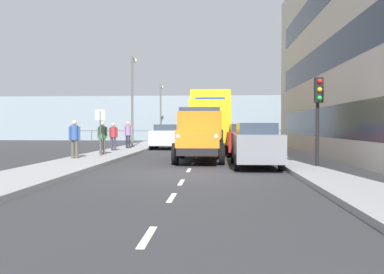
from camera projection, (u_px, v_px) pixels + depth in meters
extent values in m
plane|color=#2D2D30|center=(198.00, 156.00, 20.13)|extent=(80.00, 80.00, 0.00)
cube|color=gray|center=(287.00, 155.00, 19.83)|extent=(2.51, 38.11, 0.15)
cube|color=gray|center=(111.00, 154.00, 20.44)|extent=(2.51, 38.11, 0.15)
cube|color=silver|center=(147.00, 237.00, 5.44)|extent=(0.12, 1.10, 0.01)
cube|color=silver|center=(172.00, 198.00, 8.41)|extent=(0.12, 1.10, 0.01)
cube|color=silver|center=(181.00, 182.00, 10.72)|extent=(0.12, 1.10, 0.01)
cube|color=silver|center=(189.00, 170.00, 13.67)|extent=(0.12, 1.10, 0.01)
cube|color=silver|center=(193.00, 163.00, 16.11)|extent=(0.12, 1.10, 0.01)
cube|color=silver|center=(197.00, 158.00, 19.05)|extent=(0.12, 1.10, 0.01)
cube|color=silver|center=(199.00, 154.00, 21.85)|extent=(0.12, 1.10, 0.01)
cube|color=silver|center=(201.00, 151.00, 24.32)|extent=(0.12, 1.10, 0.01)
cube|color=silver|center=(202.00, 149.00, 26.85)|extent=(0.12, 1.10, 0.01)
cube|color=silver|center=(203.00, 147.00, 29.52)|extent=(0.12, 1.10, 0.01)
cube|color=silver|center=(205.00, 145.00, 32.48)|extent=(0.12, 1.10, 0.01)
cube|color=silver|center=(206.00, 143.00, 35.37)|extent=(0.12, 1.10, 0.01)
cube|color=#2D3847|center=(330.00, 122.00, 16.69)|extent=(0.08, 21.07, 1.40)
cube|color=#2D3847|center=(330.00, 54.00, 16.61)|extent=(0.08, 21.07, 1.40)
cube|color=#84939E|center=(207.00, 118.00, 42.06)|extent=(80.00, 0.80, 5.00)
cylinder|color=#4C5156|center=(346.00, 136.00, 37.63)|extent=(0.08, 0.08, 1.20)
cylinder|color=#4C5156|center=(326.00, 136.00, 37.76)|extent=(0.08, 0.08, 1.20)
cylinder|color=#4C5156|center=(306.00, 136.00, 37.88)|extent=(0.08, 0.08, 1.20)
cylinder|color=#4C5156|center=(286.00, 136.00, 38.01)|extent=(0.08, 0.08, 1.20)
cylinder|color=#4C5156|center=(266.00, 136.00, 38.14)|extent=(0.08, 0.08, 1.20)
cylinder|color=#4C5156|center=(246.00, 136.00, 38.27)|extent=(0.08, 0.08, 1.20)
cylinder|color=#4C5156|center=(226.00, 136.00, 38.40)|extent=(0.08, 0.08, 1.20)
cylinder|color=#4C5156|center=(206.00, 136.00, 38.52)|extent=(0.08, 0.08, 1.20)
cylinder|color=#4C5156|center=(187.00, 136.00, 38.65)|extent=(0.08, 0.08, 1.20)
cylinder|color=#4C5156|center=(168.00, 136.00, 38.78)|extent=(0.08, 0.08, 1.20)
cylinder|color=#4C5156|center=(148.00, 136.00, 38.91)|extent=(0.08, 0.08, 1.20)
cylinder|color=#4C5156|center=(129.00, 136.00, 39.04)|extent=(0.08, 0.08, 1.20)
cylinder|color=#4C5156|center=(110.00, 136.00, 39.17)|extent=(0.08, 0.08, 1.20)
cylinder|color=#4C5156|center=(92.00, 136.00, 39.29)|extent=(0.08, 0.08, 1.20)
cylinder|color=#4C5156|center=(73.00, 136.00, 39.42)|extent=(0.08, 0.08, 1.20)
cube|color=#4C5156|center=(206.00, 131.00, 38.51)|extent=(28.00, 0.08, 0.08)
cube|color=black|center=(200.00, 148.00, 17.27)|extent=(1.64, 5.60, 0.30)
cube|color=orange|center=(198.00, 138.00, 15.41)|extent=(1.72, 1.90, 0.70)
cube|color=silver|center=(197.00, 140.00, 14.52)|extent=(1.16, 0.08, 0.56)
sphere|color=white|center=(216.00, 137.00, 14.47)|extent=(0.20, 0.20, 0.20)
sphere|color=white|center=(178.00, 137.00, 14.56)|extent=(0.20, 0.20, 0.20)
cube|color=orange|center=(200.00, 125.00, 16.90)|extent=(1.93, 1.34, 1.15)
cube|color=#2D3847|center=(200.00, 114.00, 16.89)|extent=(1.78, 1.23, 0.56)
cube|color=#2D2319|center=(201.00, 142.00, 18.60)|extent=(2.10, 2.80, 0.16)
cube|color=black|center=(222.00, 135.00, 18.53)|extent=(0.08, 2.80, 0.56)
cube|color=black|center=(181.00, 135.00, 18.66)|extent=(0.08, 2.80, 0.56)
cylinder|color=black|center=(222.00, 154.00, 15.54)|extent=(0.24, 0.90, 0.90)
cylinder|color=black|center=(175.00, 154.00, 15.66)|extent=(0.24, 0.90, 0.90)
cylinder|color=black|center=(221.00, 149.00, 18.75)|extent=(0.24, 0.90, 0.90)
cylinder|color=black|center=(182.00, 149.00, 18.87)|extent=(0.24, 0.90, 0.90)
cube|color=gold|center=(210.00, 122.00, 22.25)|extent=(2.40, 2.21, 2.60)
cube|color=#2D3847|center=(210.00, 113.00, 22.23)|extent=(2.20, 2.04, 0.80)
cube|color=#1933B2|center=(210.00, 99.00, 22.21)|extent=(1.75, 0.20, 0.16)
cube|color=gold|center=(211.00, 115.00, 26.22)|extent=(2.50, 5.95, 3.00)
cube|color=black|center=(211.00, 140.00, 25.33)|extent=(2.00, 8.08, 0.36)
cylinder|color=black|center=(229.00, 144.00, 22.30)|extent=(0.28, 1.04, 1.04)
cylinder|color=black|center=(191.00, 144.00, 22.44)|extent=(0.28, 1.04, 1.04)
cylinder|color=black|center=(228.00, 142.00, 25.90)|extent=(0.28, 1.04, 1.04)
cylinder|color=black|center=(194.00, 142.00, 26.05)|extent=(0.28, 1.04, 1.04)
cylinder|color=black|center=(227.00, 141.00, 28.02)|extent=(0.28, 1.04, 1.04)
cylinder|color=black|center=(196.00, 141.00, 28.17)|extent=(0.28, 1.04, 1.04)
cube|color=slate|center=(255.00, 147.00, 14.82)|extent=(1.67, 4.44, 1.00)
cube|color=#2D3847|center=(256.00, 129.00, 14.60)|extent=(1.37, 2.44, 0.42)
cylinder|color=black|center=(233.00, 156.00, 16.26)|extent=(0.18, 0.60, 0.60)
cylinder|color=black|center=(270.00, 156.00, 16.15)|extent=(0.18, 0.60, 0.60)
cylinder|color=black|center=(237.00, 162.00, 13.51)|extent=(0.18, 0.60, 0.60)
cylinder|color=black|center=(281.00, 163.00, 13.41)|extent=(0.18, 0.60, 0.60)
cube|color=#B21E1E|center=(245.00, 141.00, 20.31)|extent=(1.84, 3.81, 1.00)
cube|color=#2D3847|center=(245.00, 128.00, 20.09)|extent=(1.51, 2.09, 0.42)
cylinder|color=black|center=(228.00, 149.00, 21.55)|extent=(0.18, 0.60, 0.60)
cylinder|color=black|center=(258.00, 149.00, 21.44)|extent=(0.18, 0.60, 0.60)
cylinder|color=black|center=(229.00, 152.00, 19.20)|extent=(0.18, 0.60, 0.60)
cylinder|color=black|center=(264.00, 152.00, 19.09)|extent=(0.18, 0.60, 0.60)
cube|color=#B7BABF|center=(166.00, 137.00, 26.63)|extent=(1.88, 3.98, 1.00)
cube|color=#2D3847|center=(167.00, 127.00, 26.81)|extent=(1.54, 2.19, 0.42)
cylinder|color=black|center=(177.00, 145.00, 25.35)|extent=(0.18, 0.60, 0.60)
cylinder|color=black|center=(151.00, 145.00, 25.47)|extent=(0.18, 0.60, 0.60)
cylinder|color=black|center=(181.00, 144.00, 27.82)|extent=(0.18, 0.60, 0.60)
cylinder|color=black|center=(157.00, 144.00, 27.93)|extent=(0.18, 0.60, 0.60)
cube|color=white|center=(175.00, 136.00, 32.29)|extent=(1.89, 4.01, 1.00)
cube|color=#2D3847|center=(175.00, 127.00, 32.46)|extent=(1.55, 2.21, 0.42)
cylinder|color=black|center=(184.00, 142.00, 31.00)|extent=(0.18, 0.60, 0.60)
cylinder|color=black|center=(163.00, 142.00, 31.12)|extent=(0.18, 0.60, 0.60)
cylinder|color=black|center=(187.00, 141.00, 33.48)|extent=(0.18, 0.60, 0.60)
cylinder|color=black|center=(167.00, 141.00, 33.60)|extent=(0.18, 0.60, 0.60)
cube|color=navy|center=(182.00, 134.00, 38.73)|extent=(1.86, 4.48, 1.00)
cube|color=#2D3847|center=(182.00, 127.00, 38.91)|extent=(1.53, 2.46, 0.42)
cylinder|color=black|center=(190.00, 139.00, 37.30)|extent=(0.18, 0.60, 0.60)
cylinder|color=black|center=(172.00, 139.00, 37.42)|extent=(0.18, 0.60, 0.60)
cylinder|color=black|center=(191.00, 138.00, 40.07)|extent=(0.18, 0.60, 0.60)
cylinder|color=black|center=(175.00, 138.00, 40.19)|extent=(0.18, 0.60, 0.60)
cylinder|color=#4C473D|center=(77.00, 149.00, 16.97)|extent=(0.14, 0.14, 0.83)
cylinder|color=#4C473D|center=(73.00, 149.00, 16.98)|extent=(0.14, 0.14, 0.83)
cylinder|color=#2D4C8C|center=(74.00, 133.00, 16.96)|extent=(0.34, 0.34, 0.66)
cylinder|color=#2D4C8C|center=(79.00, 133.00, 16.94)|extent=(0.09, 0.09, 0.61)
cylinder|color=#2D4C8C|center=(70.00, 133.00, 16.97)|extent=(0.09, 0.09, 0.61)
sphere|color=tan|center=(74.00, 123.00, 16.94)|extent=(0.23, 0.23, 0.23)
cylinder|color=#4C473D|center=(104.00, 146.00, 19.38)|extent=(0.14, 0.14, 0.81)
cylinder|color=#4C473D|center=(101.00, 146.00, 19.40)|extent=(0.14, 0.14, 0.81)
cylinder|color=#47724C|center=(102.00, 132.00, 19.37)|extent=(0.34, 0.34, 0.64)
cylinder|color=#47724C|center=(106.00, 133.00, 19.36)|extent=(0.09, 0.09, 0.59)
cylinder|color=#47724C|center=(98.00, 133.00, 19.38)|extent=(0.09, 0.09, 0.59)
sphere|color=tan|center=(102.00, 124.00, 19.36)|extent=(0.22, 0.22, 0.22)
cylinder|color=#383342|center=(115.00, 144.00, 22.42)|extent=(0.14, 0.14, 0.79)
cylinder|color=#383342|center=(112.00, 144.00, 22.43)|extent=(0.14, 0.14, 0.79)
cylinder|color=maroon|center=(113.00, 132.00, 22.40)|extent=(0.34, 0.34, 0.63)
cylinder|color=maroon|center=(117.00, 132.00, 22.39)|extent=(0.09, 0.09, 0.58)
cylinder|color=maroon|center=(110.00, 132.00, 22.42)|extent=(0.09, 0.09, 0.58)
sphere|color=tan|center=(113.00, 125.00, 22.39)|extent=(0.22, 0.22, 0.22)
cylinder|color=black|center=(129.00, 142.00, 24.82)|extent=(0.14, 0.14, 0.85)
cylinder|color=black|center=(127.00, 142.00, 24.83)|extent=(0.14, 0.14, 0.85)
cylinder|color=gray|center=(128.00, 130.00, 24.80)|extent=(0.34, 0.34, 0.67)
cylinder|color=gray|center=(131.00, 131.00, 24.79)|extent=(0.09, 0.09, 0.62)
cylinder|color=gray|center=(125.00, 131.00, 24.82)|extent=(0.09, 0.09, 0.62)
sphere|color=tan|center=(128.00, 123.00, 24.79)|extent=(0.23, 0.23, 0.23)
cylinder|color=black|center=(317.00, 122.00, 13.67)|extent=(0.12, 0.12, 3.20)
cube|color=black|center=(319.00, 90.00, 13.50)|extent=(0.28, 0.24, 0.90)
sphere|color=red|center=(320.00, 81.00, 13.37)|extent=(0.18, 0.18, 0.18)
sphere|color=orange|center=(320.00, 90.00, 13.38)|extent=(0.18, 0.18, 0.18)
sphere|color=green|center=(320.00, 98.00, 13.39)|extent=(0.18, 0.18, 0.18)
cylinder|color=#59595B|center=(132.00, 102.00, 26.31)|extent=(0.16, 0.16, 6.31)
cylinder|color=#59595B|center=(133.00, 59.00, 26.68)|extent=(0.10, 0.90, 0.10)
sphere|color=silver|center=(135.00, 61.00, 27.13)|extent=(0.32, 0.32, 0.32)
cylinder|color=#59595B|center=(161.00, 113.00, 37.73)|extent=(0.16, 0.16, 5.58)
cylinder|color=#59595B|center=(161.00, 86.00, 38.10)|extent=(0.10, 0.90, 0.10)
sphere|color=silver|center=(162.00, 87.00, 38.55)|extent=(0.32, 0.32, 0.32)
cylinder|color=#4C4C4C|center=(100.00, 133.00, 18.45)|extent=(0.07, 0.07, 2.20)
cube|color=silver|center=(100.00, 115.00, 18.42)|extent=(0.50, 0.04, 0.50)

